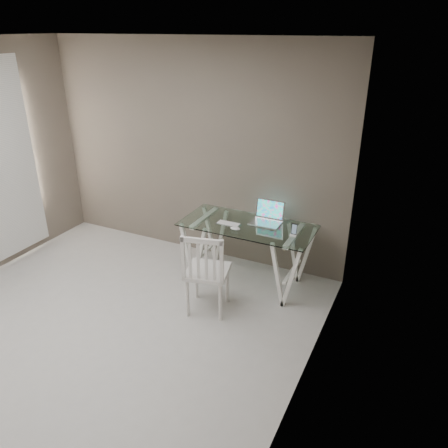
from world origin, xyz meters
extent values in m
plane|color=#AEABA6|center=(0.00, 0.00, 0.00)|extent=(4.50, 4.50, 0.00)
cube|color=white|center=(0.00, 0.00, 2.70)|extent=(4.00, 4.50, 0.02)
cube|color=#62584D|center=(0.00, 2.25, 1.35)|extent=(4.00, 0.02, 2.70)
cube|color=#62584D|center=(2.00, 0.00, 1.35)|extent=(0.02, 4.50, 2.70)
cube|color=silver|center=(0.96, 1.76, 0.74)|extent=(1.50, 0.70, 0.01)
cube|color=white|center=(0.41, 1.76, 0.36)|extent=(0.24, 0.62, 0.72)
cube|color=white|center=(1.51, 1.76, 0.36)|extent=(0.24, 0.62, 0.72)
cube|color=silver|center=(0.80, 1.08, 0.46)|extent=(0.52, 0.52, 0.04)
cylinder|color=silver|center=(0.67, 0.87, 0.22)|extent=(0.04, 0.04, 0.44)
cylinder|color=silver|center=(1.01, 0.95, 0.22)|extent=(0.04, 0.04, 0.44)
cylinder|color=silver|center=(0.59, 1.21, 0.22)|extent=(0.04, 0.04, 0.44)
cylinder|color=silver|center=(0.93, 1.29, 0.22)|extent=(0.04, 0.04, 0.44)
cube|color=silver|center=(0.85, 0.89, 0.70)|extent=(0.43, 0.13, 0.48)
cube|color=#B4B4B8|center=(1.13, 1.88, 0.75)|extent=(0.34, 0.24, 0.02)
cube|color=#19D899|center=(1.13, 2.02, 0.87)|extent=(0.34, 0.06, 0.22)
cube|color=silver|center=(0.75, 1.69, 0.75)|extent=(0.27, 0.12, 0.01)
ellipsoid|color=silver|center=(0.89, 1.58, 0.76)|extent=(0.12, 0.07, 0.04)
cube|color=white|center=(1.51, 1.72, 0.75)|extent=(0.07, 0.07, 0.02)
cube|color=black|center=(1.51, 1.73, 0.82)|extent=(0.06, 0.03, 0.12)
camera|label=1|loc=(2.66, -2.38, 2.79)|focal=35.00mm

